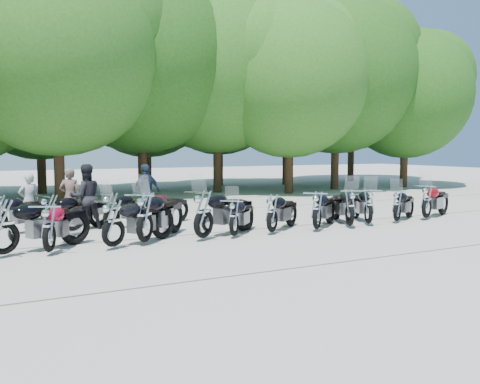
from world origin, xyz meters
name	(u,v)px	position (x,y,z in m)	size (l,w,h in m)	color
ground	(266,239)	(0.00, 0.00, 0.00)	(90.00, 90.00, 0.00)	#A29B92
tree_3	(56,51)	(-3.57, 11.24, 6.32)	(8.70, 8.70, 10.67)	#3A2614
tree_4	(141,58)	(0.54, 13.09, 6.64)	(9.13, 9.13, 11.20)	#3A2614
tree_5	(217,66)	(4.61, 13.20, 6.57)	(9.04, 9.04, 11.10)	#3A2614
tree_6	(290,79)	(7.55, 10.82, 5.81)	(8.00, 8.00, 9.82)	#3A2614
tree_7	(336,74)	(11.20, 11.78, 6.39)	(8.79, 8.79, 10.79)	#3A2614
tree_8	(406,94)	(15.83, 11.20, 5.47)	(7.53, 7.53, 9.25)	#3A2614
tree_11	(39,85)	(-3.76, 16.43, 5.49)	(7.56, 7.56, 9.28)	#3A2614
tree_12	(146,86)	(1.80, 16.47, 5.72)	(7.88, 7.88, 9.67)	#3A2614
tree_13	(219,87)	(6.69, 17.47, 6.04)	(8.31, 8.31, 10.20)	#3A2614
tree_14	(286,92)	(10.68, 16.09, 5.83)	(8.02, 8.02, 9.84)	#3A2614
tree_15	(352,80)	(16.61, 17.02, 7.03)	(9.67, 9.67, 11.86)	#3A2614
motorcycle_0	(3,225)	(-6.11, 0.61, 0.71)	(0.77, 2.52, 1.42)	black
motorcycle_1	(49,226)	(-5.21, 0.49, 0.64)	(0.69, 2.25, 1.27)	maroon
motorcycle_2	(113,222)	(-3.82, 0.43, 0.65)	(0.71, 2.32, 1.31)	black
motorcycle_3	(145,216)	(-3.01, 0.65, 0.72)	(0.77, 2.54, 1.44)	black
motorcycle_4	(204,212)	(-1.53, 0.52, 0.72)	(0.78, 2.56, 1.45)	black
motorcycle_5	(234,216)	(-0.67, 0.52, 0.58)	(0.62, 2.03, 1.15)	black
motorcycle_6	(272,212)	(0.49, 0.54, 0.62)	(0.67, 2.19, 1.24)	black
motorcycle_7	(317,209)	(1.87, 0.39, 0.64)	(0.69, 2.26, 1.28)	black
motorcycle_8	(350,206)	(3.08, 0.47, 0.65)	(0.70, 2.29, 1.30)	black
motorcycle_9	(369,205)	(3.87, 0.56, 0.63)	(0.68, 2.23, 1.26)	black
motorcycle_10	(397,204)	(5.03, 0.57, 0.59)	(0.63, 2.07, 1.17)	black
motorcycle_11	(427,200)	(6.36, 0.63, 0.65)	(0.70, 2.30, 1.30)	maroon
motorcycle_13	(51,212)	(-4.85, 3.25, 0.61)	(0.66, 2.17, 1.23)	black
motorcycle_14	(111,209)	(-3.24, 3.16, 0.61)	(0.66, 2.16, 1.22)	black
motorcycle_15	(148,208)	(-2.17, 3.14, 0.60)	(0.65, 2.12, 1.20)	#40081A
rider_0	(29,201)	(-5.28, 4.76, 0.80)	(0.59, 0.38, 1.61)	#9D9EA0
rider_1	(86,197)	(-3.84, 3.71, 0.94)	(0.91, 0.71, 1.88)	black
rider_2	(146,192)	(-1.70, 4.94, 0.91)	(1.07, 0.45, 1.83)	#202F44
rider_3	(70,197)	(-4.14, 4.59, 0.87)	(0.64, 0.42, 1.75)	brown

